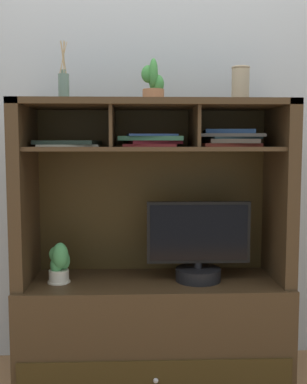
{
  "coord_description": "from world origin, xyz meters",
  "views": [
    {
      "loc": [
        -0.09,
        -2.35,
        1.19
      ],
      "look_at": [
        0.0,
        0.0,
        0.95
      ],
      "focal_mm": 44.61,
      "sensor_mm": 36.0,
      "label": 1
    }
  ],
  "objects_px": {
    "media_console": "(153,293)",
    "potted_succulent": "(153,85)",
    "potted_orchid": "(59,264)",
    "magazine_stack_right": "(152,140)",
    "tv_monitor": "(198,248)",
    "ceramic_vase": "(240,84)",
    "magazine_stack_left": "(229,138)",
    "magazine_stack_centre": "(69,144)",
    "diffuser_bottle": "(64,86)"
  },
  "relations": [
    {
      "from": "potted_orchid",
      "to": "magazine_stack_centre",
      "type": "distance_m",
      "value": 0.6
    },
    {
      "from": "magazine_stack_left",
      "to": "magazine_stack_right",
      "type": "height_order",
      "value": "magazine_stack_left"
    },
    {
      "from": "magazine_stack_left",
      "to": "magazine_stack_centre",
      "type": "distance_m",
      "value": 0.8
    },
    {
      "from": "potted_succulent",
      "to": "diffuser_bottle",
      "type": "bearing_deg",
      "value": -175.51
    },
    {
      "from": "media_console",
      "to": "ceramic_vase",
      "type": "distance_m",
      "value": 1.14
    },
    {
      "from": "tv_monitor",
      "to": "diffuser_bottle",
      "type": "height_order",
      "value": "diffuser_bottle"
    },
    {
      "from": "tv_monitor",
      "to": "ceramic_vase",
      "type": "relative_size",
      "value": 2.94
    },
    {
      "from": "media_console",
      "to": "diffuser_bottle",
      "type": "height_order",
      "value": "diffuser_bottle"
    },
    {
      "from": "magazine_stack_left",
      "to": "potted_succulent",
      "type": "height_order",
      "value": "potted_succulent"
    },
    {
      "from": "tv_monitor",
      "to": "potted_orchid",
      "type": "xyz_separation_m",
      "value": [
        -0.69,
        -0.01,
        -0.07
      ]
    },
    {
      "from": "media_console",
      "to": "ceramic_vase",
      "type": "xyz_separation_m",
      "value": [
        0.43,
        0.02,
        1.05
      ]
    },
    {
      "from": "tv_monitor",
      "to": "potted_succulent",
      "type": "height_order",
      "value": "potted_succulent"
    },
    {
      "from": "potted_orchid",
      "to": "diffuser_bottle",
      "type": "height_order",
      "value": "diffuser_bottle"
    },
    {
      "from": "potted_orchid",
      "to": "potted_succulent",
      "type": "xyz_separation_m",
      "value": [
        0.47,
        0.07,
        0.88
      ]
    },
    {
      "from": "tv_monitor",
      "to": "media_console",
      "type": "bearing_deg",
      "value": 168.17
    },
    {
      "from": "ceramic_vase",
      "to": "media_console",
      "type": "bearing_deg",
      "value": -177.95
    },
    {
      "from": "tv_monitor",
      "to": "magazine_stack_right",
      "type": "distance_m",
      "value": 0.59
    },
    {
      "from": "magazine_stack_centre",
      "to": "magazine_stack_right",
      "type": "distance_m",
      "value": 0.42
    },
    {
      "from": "magazine_stack_left",
      "to": "magazine_stack_right",
      "type": "relative_size",
      "value": 0.99
    },
    {
      "from": "potted_succulent",
      "to": "media_console",
      "type": "bearing_deg",
      "value": -91.75
    },
    {
      "from": "magazine_stack_left",
      "to": "magazine_stack_centre",
      "type": "relative_size",
      "value": 1.02
    },
    {
      "from": "potted_orchid",
      "to": "magazine_stack_left",
      "type": "height_order",
      "value": "magazine_stack_left"
    },
    {
      "from": "magazine_stack_centre",
      "to": "ceramic_vase",
      "type": "distance_m",
      "value": 0.9
    },
    {
      "from": "tv_monitor",
      "to": "magazine_stack_left",
      "type": "height_order",
      "value": "magazine_stack_left"
    },
    {
      "from": "potted_orchid",
      "to": "magazine_stack_centre",
      "type": "relative_size",
      "value": 0.63
    },
    {
      "from": "magazine_stack_centre",
      "to": "ceramic_vase",
      "type": "height_order",
      "value": "ceramic_vase"
    },
    {
      "from": "media_console",
      "to": "magazine_stack_left",
      "type": "height_order",
      "value": "media_console"
    },
    {
      "from": "tv_monitor",
      "to": "magazine_stack_centre",
      "type": "distance_m",
      "value": 0.83
    },
    {
      "from": "magazine_stack_left",
      "to": "ceramic_vase",
      "type": "distance_m",
      "value": 0.27
    },
    {
      "from": "diffuser_bottle",
      "to": "potted_orchid",
      "type": "bearing_deg",
      "value": -137.33
    },
    {
      "from": "media_console",
      "to": "potted_succulent",
      "type": "distance_m",
      "value": 1.05
    },
    {
      "from": "magazine_stack_left",
      "to": "ceramic_vase",
      "type": "height_order",
      "value": "ceramic_vase"
    },
    {
      "from": "magazine_stack_left",
      "to": "diffuser_bottle",
      "type": "xyz_separation_m",
      "value": [
        -0.81,
        -0.06,
        0.25
      ]
    },
    {
      "from": "potted_succulent",
      "to": "magazine_stack_left",
      "type": "bearing_deg",
      "value": 4.2
    },
    {
      "from": "magazine_stack_right",
      "to": "potted_succulent",
      "type": "height_order",
      "value": "potted_succulent"
    },
    {
      "from": "magazine_stack_right",
      "to": "potted_succulent",
      "type": "xyz_separation_m",
      "value": [
        0.01,
        -0.02,
        0.27
      ]
    },
    {
      "from": "potted_orchid",
      "to": "ceramic_vase",
      "type": "bearing_deg",
      "value": 4.46
    },
    {
      "from": "media_console",
      "to": "magazine_stack_left",
      "type": "bearing_deg",
      "value": 5.78
    },
    {
      "from": "media_console",
      "to": "potted_succulent",
      "type": "height_order",
      "value": "potted_succulent"
    },
    {
      "from": "potted_orchid",
      "to": "magazine_stack_right",
      "type": "height_order",
      "value": "magazine_stack_right"
    },
    {
      "from": "media_console",
      "to": "ceramic_vase",
      "type": "relative_size",
      "value": 8.03
    },
    {
      "from": "tv_monitor",
      "to": "magazine_stack_left",
      "type": "relative_size",
      "value": 1.56
    },
    {
      "from": "magazine_stack_right",
      "to": "ceramic_vase",
      "type": "height_order",
      "value": "ceramic_vase"
    },
    {
      "from": "magazine_stack_left",
      "to": "potted_succulent",
      "type": "xyz_separation_m",
      "value": [
        -0.38,
        -0.03,
        0.26
      ]
    },
    {
      "from": "magazine_stack_centre",
      "to": "ceramic_vase",
      "type": "relative_size",
      "value": 1.85
    },
    {
      "from": "magazine_stack_left",
      "to": "magazine_stack_centre",
      "type": "height_order",
      "value": "magazine_stack_left"
    },
    {
      "from": "potted_orchid",
      "to": "potted_succulent",
      "type": "height_order",
      "value": "potted_succulent"
    },
    {
      "from": "potted_orchid",
      "to": "media_console",
      "type": "bearing_deg",
      "value": 6.68
    },
    {
      "from": "tv_monitor",
      "to": "magazine_stack_centre",
      "type": "height_order",
      "value": "magazine_stack_centre"
    },
    {
      "from": "magazine_stack_left",
      "to": "potted_succulent",
      "type": "distance_m",
      "value": 0.46
    }
  ]
}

